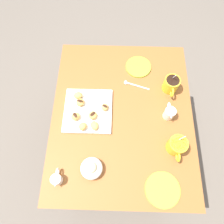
# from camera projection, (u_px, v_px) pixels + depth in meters

# --- Properties ---
(ground_plane) EXTENTS (8.00, 8.00, 0.00)m
(ground_plane) POSITION_uv_depth(u_px,v_px,m) (119.00, 145.00, 1.83)
(ground_plane) COLOR #665B51
(dining_table) EXTENTS (1.00, 0.81, 0.71)m
(dining_table) POSITION_uv_depth(u_px,v_px,m) (121.00, 123.00, 1.29)
(dining_table) COLOR #935628
(dining_table) RESTS_ON ground_plane
(pastry_plate_square) EXTENTS (0.27, 0.27, 0.02)m
(pastry_plate_square) POSITION_uv_depth(u_px,v_px,m) (88.00, 111.00, 1.18)
(pastry_plate_square) COLOR white
(pastry_plate_square) RESTS_ON dining_table
(coffee_mug_yellow_left) EXTENTS (0.13, 0.09, 0.14)m
(coffee_mug_yellow_left) POSITION_uv_depth(u_px,v_px,m) (171.00, 84.00, 1.20)
(coffee_mug_yellow_left) COLOR yellow
(coffee_mug_yellow_left) RESTS_ON dining_table
(coffee_mug_yellow_right) EXTENTS (0.13, 0.10, 0.13)m
(coffee_mug_yellow_right) POSITION_uv_depth(u_px,v_px,m) (177.00, 146.00, 1.06)
(coffee_mug_yellow_right) COLOR yellow
(coffee_mug_yellow_right) RESTS_ON dining_table
(cream_pitcher_white) EXTENTS (0.10, 0.06, 0.07)m
(cream_pitcher_white) POSITION_uv_depth(u_px,v_px,m) (169.00, 113.00, 1.14)
(cream_pitcher_white) COLOR white
(cream_pitcher_white) RESTS_ON dining_table
(ice_cream_bowl) EXTENTS (0.11, 0.11, 0.08)m
(ice_cream_bowl) POSITION_uv_depth(u_px,v_px,m) (91.00, 168.00, 1.02)
(ice_cream_bowl) COLOR white
(ice_cream_bowl) RESTS_ON dining_table
(chocolate_sauce_pitcher) EXTENTS (0.09, 0.05, 0.06)m
(chocolate_sauce_pitcher) POSITION_uv_depth(u_px,v_px,m) (57.00, 179.00, 1.01)
(chocolate_sauce_pitcher) COLOR white
(chocolate_sauce_pitcher) RESTS_ON dining_table
(saucer_lime_left) EXTENTS (0.17, 0.17, 0.01)m
(saucer_lime_left) POSITION_uv_depth(u_px,v_px,m) (163.00, 190.00, 1.01)
(saucer_lime_left) COLOR #9EC633
(saucer_lime_left) RESTS_ON dining_table
(saucer_lime_right) EXTENTS (0.16, 0.16, 0.01)m
(saucer_lime_right) POSITION_uv_depth(u_px,v_px,m) (138.00, 67.00, 1.30)
(saucer_lime_right) COLOR #9EC633
(saucer_lime_right) RESTS_ON dining_table
(loose_spoon_near_saucer) EXTENTS (0.06, 0.15, 0.01)m
(loose_spoon_near_saucer) POSITION_uv_depth(u_px,v_px,m) (133.00, 85.00, 1.25)
(loose_spoon_near_saucer) COLOR silver
(loose_spoon_near_saucer) RESTS_ON dining_table
(beignet_0) EXTENTS (0.05, 0.06, 0.03)m
(beignet_0) POSITION_uv_depth(u_px,v_px,m) (78.00, 95.00, 1.19)
(beignet_0) COLOR #DBA351
(beignet_0) RESTS_ON pastry_plate_square
(beignet_1) EXTENTS (0.06, 0.07, 0.04)m
(beignet_1) POSITION_uv_depth(u_px,v_px,m) (76.00, 116.00, 1.13)
(beignet_1) COLOR #DBA351
(beignet_1) RESTS_ON pastry_plate_square
(chocolate_drizzle_1) EXTENTS (0.04, 0.03, 0.00)m
(chocolate_drizzle_1) POSITION_uv_depth(u_px,v_px,m) (75.00, 115.00, 1.12)
(chocolate_drizzle_1) COLOR #381E11
(chocolate_drizzle_1) RESTS_ON beignet_1
(beignet_2) EXTENTS (0.07, 0.07, 0.03)m
(beignet_2) POSITION_uv_depth(u_px,v_px,m) (93.00, 115.00, 1.14)
(beignet_2) COLOR #DBA351
(beignet_2) RESTS_ON pastry_plate_square
(chocolate_drizzle_2) EXTENTS (0.04, 0.04, 0.00)m
(chocolate_drizzle_2) POSITION_uv_depth(u_px,v_px,m) (93.00, 114.00, 1.12)
(chocolate_drizzle_2) COLOR #381E11
(chocolate_drizzle_2) RESTS_ON beignet_2
(beignet_3) EXTENTS (0.07, 0.06, 0.03)m
(beignet_3) POSITION_uv_depth(u_px,v_px,m) (95.00, 126.00, 1.12)
(beignet_3) COLOR #DBA351
(beignet_3) RESTS_ON pastry_plate_square
(beignet_4) EXTENTS (0.06, 0.06, 0.03)m
(beignet_4) POSITION_uv_depth(u_px,v_px,m) (83.00, 126.00, 1.11)
(beignet_4) COLOR #DBA351
(beignet_4) RESTS_ON pastry_plate_square
(beignet_5) EXTENTS (0.07, 0.07, 0.04)m
(beignet_5) POSITION_uv_depth(u_px,v_px,m) (80.00, 102.00, 1.17)
(beignet_5) COLOR #DBA351
(beignet_5) RESTS_ON pastry_plate_square
(chocolate_drizzle_5) EXTENTS (0.02, 0.04, 0.00)m
(chocolate_drizzle_5) POSITION_uv_depth(u_px,v_px,m) (80.00, 101.00, 1.15)
(chocolate_drizzle_5) COLOR #381E11
(chocolate_drizzle_5) RESTS_ON beignet_5
(beignet_6) EXTENTS (0.05, 0.05, 0.03)m
(beignet_6) POSITION_uv_depth(u_px,v_px,m) (105.00, 107.00, 1.16)
(beignet_6) COLOR #DBA351
(beignet_6) RESTS_ON pastry_plate_square
(chocolate_drizzle_6) EXTENTS (0.03, 0.03, 0.00)m
(chocolate_drizzle_6) POSITION_uv_depth(u_px,v_px,m) (105.00, 106.00, 1.14)
(chocolate_drizzle_6) COLOR #381E11
(chocolate_drizzle_6) RESTS_ON beignet_6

